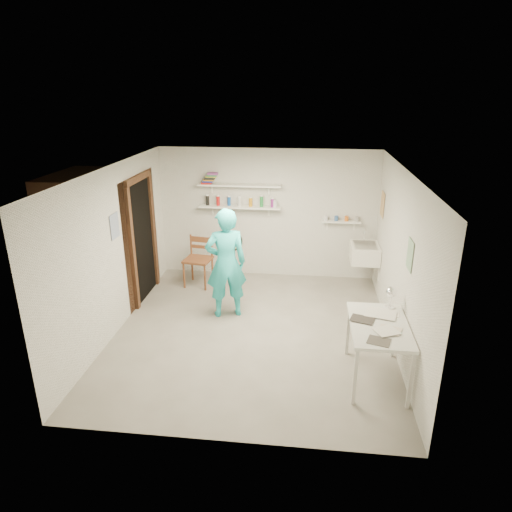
# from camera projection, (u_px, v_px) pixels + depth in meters

# --- Properties ---
(floor) EXTENTS (4.00, 4.50, 0.02)m
(floor) POSITION_uv_depth(u_px,v_px,m) (253.00, 332.00, 6.77)
(floor) COLOR slate
(floor) RESTS_ON ground
(ceiling) EXTENTS (4.00, 4.50, 0.02)m
(ceiling) POSITION_uv_depth(u_px,v_px,m) (252.00, 169.00, 5.93)
(ceiling) COLOR silver
(ceiling) RESTS_ON wall_back
(wall_back) EXTENTS (4.00, 0.02, 2.40)m
(wall_back) POSITION_uv_depth(u_px,v_px,m) (268.00, 214.00, 8.45)
(wall_back) COLOR silver
(wall_back) RESTS_ON ground
(wall_front) EXTENTS (4.00, 0.02, 2.40)m
(wall_front) POSITION_uv_depth(u_px,v_px,m) (223.00, 340.00, 4.24)
(wall_front) COLOR silver
(wall_front) RESTS_ON ground
(wall_left) EXTENTS (0.02, 4.50, 2.40)m
(wall_left) POSITION_uv_depth(u_px,v_px,m) (114.00, 250.00, 6.57)
(wall_left) COLOR silver
(wall_left) RESTS_ON ground
(wall_right) EXTENTS (0.02, 4.50, 2.40)m
(wall_right) POSITION_uv_depth(u_px,v_px,m) (401.00, 262.00, 6.13)
(wall_right) COLOR silver
(wall_right) RESTS_ON ground
(doorway_recess) EXTENTS (0.02, 0.90, 2.00)m
(doorway_recess) POSITION_uv_depth(u_px,v_px,m) (142.00, 241.00, 7.61)
(doorway_recess) COLOR black
(doorway_recess) RESTS_ON wall_left
(corridor_box) EXTENTS (1.40, 1.50, 2.10)m
(corridor_box) POSITION_uv_depth(u_px,v_px,m) (101.00, 236.00, 7.67)
(corridor_box) COLOR brown
(corridor_box) RESTS_ON ground
(door_lintel) EXTENTS (0.06, 1.05, 0.10)m
(door_lintel) POSITION_uv_depth(u_px,v_px,m) (138.00, 178.00, 7.24)
(door_lintel) COLOR brown
(door_lintel) RESTS_ON wall_left
(door_jamb_near) EXTENTS (0.06, 0.10, 2.00)m
(door_jamb_near) POSITION_uv_depth(u_px,v_px,m) (132.00, 251.00, 7.14)
(door_jamb_near) COLOR brown
(door_jamb_near) RESTS_ON ground
(door_jamb_far) EXTENTS (0.06, 0.10, 2.00)m
(door_jamb_far) POSITION_uv_depth(u_px,v_px,m) (153.00, 232.00, 8.07)
(door_jamb_far) COLOR brown
(door_jamb_far) RESTS_ON ground
(shelf_lower) EXTENTS (1.50, 0.22, 0.03)m
(shelf_lower) POSITION_uv_depth(u_px,v_px,m) (240.00, 207.00, 8.33)
(shelf_lower) COLOR white
(shelf_lower) RESTS_ON wall_back
(shelf_upper) EXTENTS (1.50, 0.22, 0.03)m
(shelf_upper) POSITION_uv_depth(u_px,v_px,m) (239.00, 185.00, 8.20)
(shelf_upper) COLOR white
(shelf_upper) RESTS_ON wall_back
(ledge_shelf) EXTENTS (0.70, 0.14, 0.03)m
(ledge_shelf) POSITION_uv_depth(u_px,v_px,m) (341.00, 222.00, 8.25)
(ledge_shelf) COLOR white
(ledge_shelf) RESTS_ON wall_back
(poster_left) EXTENTS (0.01, 0.28, 0.36)m
(poster_left) POSITION_uv_depth(u_px,v_px,m) (115.00, 226.00, 6.49)
(poster_left) COLOR #334C7F
(poster_left) RESTS_ON wall_left
(poster_right_a) EXTENTS (0.01, 0.34, 0.42)m
(poster_right_a) POSITION_uv_depth(u_px,v_px,m) (382.00, 204.00, 7.69)
(poster_right_a) COLOR #995933
(poster_right_a) RESTS_ON wall_right
(poster_right_b) EXTENTS (0.01, 0.30, 0.38)m
(poster_right_b) POSITION_uv_depth(u_px,v_px,m) (410.00, 255.00, 5.52)
(poster_right_b) COLOR #3F724C
(poster_right_b) RESTS_ON wall_right
(belfast_sink) EXTENTS (0.48, 0.60, 0.30)m
(belfast_sink) POSITION_uv_depth(u_px,v_px,m) (365.00, 253.00, 7.92)
(belfast_sink) COLOR white
(belfast_sink) RESTS_ON wall_right
(man) EXTENTS (0.73, 0.60, 1.74)m
(man) POSITION_uv_depth(u_px,v_px,m) (226.00, 263.00, 6.98)
(man) COLOR #29C6CD
(man) RESTS_ON ground
(wall_clock) EXTENTS (0.31, 0.13, 0.31)m
(wall_clock) POSITION_uv_depth(u_px,v_px,m) (232.00, 241.00, 7.07)
(wall_clock) COLOR #CBC78B
(wall_clock) RESTS_ON man
(wooden_chair) EXTENTS (0.52, 0.50, 0.99)m
(wooden_chair) POSITION_uv_depth(u_px,v_px,m) (198.00, 260.00, 8.19)
(wooden_chair) COLOR brown
(wooden_chair) RESTS_ON ground
(work_table) EXTENTS (0.68, 1.14, 0.76)m
(work_table) POSITION_uv_depth(u_px,v_px,m) (377.00, 352.00, 5.55)
(work_table) COLOR silver
(work_table) RESTS_ON ground
(desk_lamp) EXTENTS (0.14, 0.14, 0.14)m
(desk_lamp) POSITION_uv_depth(u_px,v_px,m) (391.00, 292.00, 5.75)
(desk_lamp) COLOR white
(desk_lamp) RESTS_ON work_table
(spray_cans) EXTENTS (1.26, 0.06, 0.17)m
(spray_cans) POSITION_uv_depth(u_px,v_px,m) (240.00, 202.00, 8.30)
(spray_cans) COLOR black
(spray_cans) RESTS_ON shelf_lower
(book_stack) EXTENTS (0.30, 0.14, 0.20)m
(book_stack) POSITION_uv_depth(u_px,v_px,m) (210.00, 178.00, 8.21)
(book_stack) COLOR red
(book_stack) RESTS_ON shelf_upper
(ledge_pots) EXTENTS (0.48, 0.07, 0.09)m
(ledge_pots) POSITION_uv_depth(u_px,v_px,m) (341.00, 218.00, 8.23)
(ledge_pots) COLOR silver
(ledge_pots) RESTS_ON ledge_shelf
(papers) EXTENTS (0.30, 0.22, 0.02)m
(papers) POSITION_uv_depth(u_px,v_px,m) (380.00, 323.00, 5.42)
(papers) COLOR silver
(papers) RESTS_ON work_table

